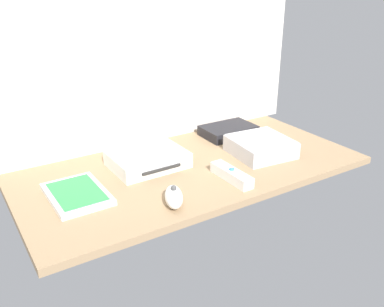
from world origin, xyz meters
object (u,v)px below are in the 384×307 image
Objects in this scene: game_case at (77,194)px; network_router at (228,131)px; remote_wand at (231,175)px; mini_computer at (261,146)px; game_console at (148,159)px; remote_nunchuk at (174,197)px.

network_router reaches higher than game_case.
mini_computer is at bearing 26.13° from remote_wand.
network_router is (1.51, 18.64, -0.94)cm from mini_computer.
network_router is at bearing 85.36° from mini_computer.
game_console is 25.26cm from remote_wand.
game_case is at bearing -165.18° from network_router.
network_router is 50.29cm from remote_nunchuk.
mini_computer reaches higher than network_router.
network_router is 1.66× the size of remote_nunchuk.
network_router is (58.57, 14.74, 0.94)cm from game_case.
game_console is at bearing 15.75° from game_case.
game_console is at bearing 126.40° from remote_wand.
game_console is at bearing 103.71° from remote_nunchuk.
remote_wand is (-19.82, -27.98, -0.19)cm from network_router.
mini_computer is 1.02× the size of network_router.
remote_wand is at bearing -19.38° from game_case.
game_case is (-57.06, 3.89, -1.88)cm from mini_computer.
game_console reaches higher than network_router.
remote_nunchuk reaches higher than game_case.
remote_nunchuk reaches higher than remote_wand.
mini_computer is at bearing -93.95° from network_router.
remote_nunchuk is at bearing -101.92° from game_console.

